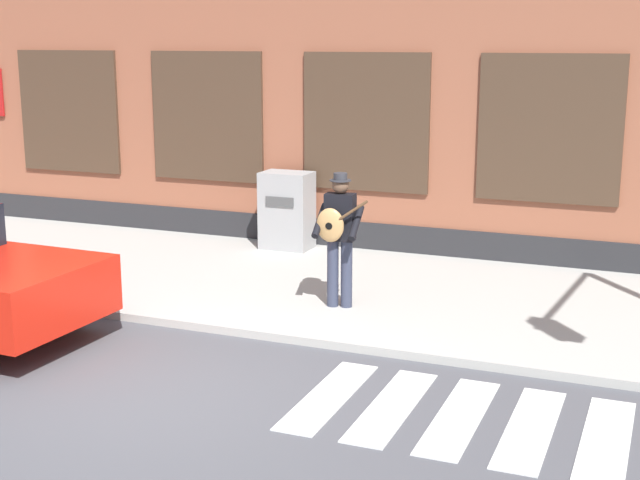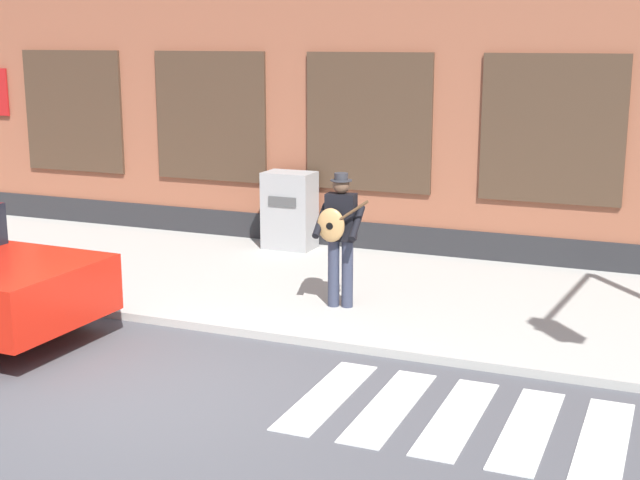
# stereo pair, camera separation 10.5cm
# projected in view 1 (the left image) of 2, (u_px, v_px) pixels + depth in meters

# --- Properties ---
(ground_plane) EXTENTS (160.00, 160.00, 0.00)m
(ground_plane) POSITION_uv_depth(u_px,v_px,m) (154.00, 395.00, 9.02)
(ground_plane) COLOR #4C4C51
(sidewalk) EXTENTS (28.00, 4.57, 0.10)m
(sidewalk) POSITION_uv_depth(u_px,v_px,m) (312.00, 286.00, 12.82)
(sidewalk) COLOR #ADAAA3
(sidewalk) RESTS_ON ground
(building_backdrop) EXTENTS (28.00, 4.06, 6.78)m
(building_backdrop) POSITION_uv_depth(u_px,v_px,m) (403.00, 47.00, 15.95)
(building_backdrop) COLOR #99563D
(building_backdrop) RESTS_ON ground
(crosswalk) EXTENTS (5.78, 1.90, 0.01)m
(crosswalk) POSITION_uv_depth(u_px,v_px,m) (606.00, 440.00, 8.00)
(crosswalk) COLOR silver
(crosswalk) RESTS_ON ground
(busker) EXTENTS (0.73, 0.56, 1.76)m
(busker) POSITION_uv_depth(u_px,v_px,m) (339.00, 232.00, 11.42)
(busker) COLOR #33384C
(busker) RESTS_ON sidewalk
(utility_box) EXTENTS (0.82, 0.58, 1.28)m
(utility_box) POSITION_uv_depth(u_px,v_px,m) (287.00, 210.00, 14.77)
(utility_box) COLOR #9E9E9E
(utility_box) RESTS_ON sidewalk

